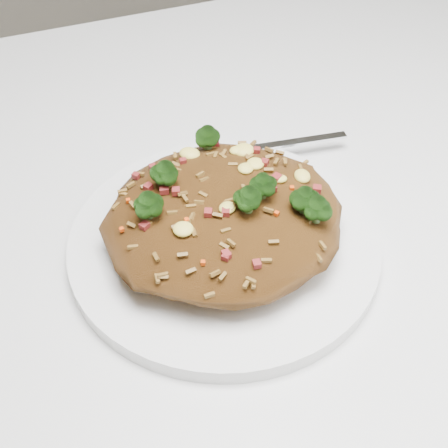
# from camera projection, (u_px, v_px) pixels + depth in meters

# --- Properties ---
(dining_table) EXTENTS (1.20, 0.80, 0.75)m
(dining_table) POSITION_uv_depth(u_px,v_px,m) (271.00, 279.00, 0.61)
(dining_table) COLOR silver
(dining_table) RESTS_ON ground
(plate) EXTENTS (0.25, 0.25, 0.01)m
(plate) POSITION_uv_depth(u_px,v_px,m) (224.00, 243.00, 0.51)
(plate) COLOR white
(plate) RESTS_ON dining_table
(fried_rice) EXTENTS (0.19, 0.17, 0.07)m
(fried_rice) POSITION_uv_depth(u_px,v_px,m) (224.00, 210.00, 0.48)
(fried_rice) COLOR brown
(fried_rice) RESTS_ON plate
(fork) EXTENTS (0.16, 0.04, 0.00)m
(fork) POSITION_uv_depth(u_px,v_px,m) (272.00, 146.00, 0.58)
(fork) COLOR silver
(fork) RESTS_ON plate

